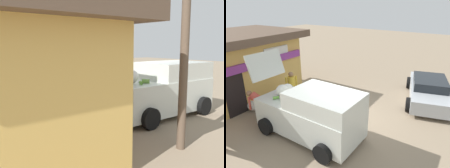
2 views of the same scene
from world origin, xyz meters
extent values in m
plane|color=gray|center=(0.00, 0.00, 0.00)|extent=(60.00, 60.00, 0.00)
cube|color=purple|center=(-1.36, 4.19, 2.06)|extent=(5.90, 0.27, 0.36)
cube|color=black|center=(-2.47, 4.20, 1.00)|extent=(0.90, 0.08, 2.00)
cube|color=white|center=(0.01, 4.25, 2.35)|extent=(1.50, 0.10, 0.60)
cube|color=silver|center=(-1.79, 0.58, 0.74)|extent=(1.78, 4.02, 1.11)
cube|color=silver|center=(-1.78, -0.18, 1.59)|extent=(1.70, 2.49, 0.60)
cube|color=black|center=(-1.78, -1.37, 1.56)|extent=(1.50, 0.09, 0.46)
cube|color=silver|center=(-1.80, 2.75, 2.39)|extent=(1.59, 0.38, 1.02)
ellipsoid|color=silver|center=(-1.56, 1.91, 1.49)|extent=(0.47, 0.39, 0.39)
ellipsoid|color=silver|center=(-1.81, 1.91, 1.51)|extent=(0.52, 0.43, 0.43)
cylinder|color=olive|center=(-1.77, 2.02, 1.37)|extent=(0.21, 0.30, 0.16)
cylinder|color=#6A9B3E|center=(-2.10, 1.55, 1.36)|extent=(0.27, 0.27, 0.14)
cylinder|color=#5F9D3B|center=(-2.19, 1.85, 1.34)|extent=(0.25, 0.22, 0.11)
cylinder|color=#509D32|center=(-1.47, 2.08, 1.35)|extent=(0.22, 0.26, 0.12)
cube|color=black|center=(-1.79, 2.63, 0.26)|extent=(1.67, 0.09, 0.16)
cube|color=red|center=(-2.48, 2.64, 0.79)|extent=(0.14, 0.06, 0.20)
cube|color=red|center=(-1.11, 2.64, 0.79)|extent=(0.14, 0.06, 0.20)
cylinder|color=black|center=(-2.73, -0.78, 0.33)|extent=(0.22, 0.66, 0.66)
cylinder|color=black|center=(-0.83, -0.78, 0.33)|extent=(0.22, 0.66, 0.66)
cylinder|color=black|center=(-2.74, 1.94, 0.33)|extent=(0.22, 0.66, 0.66)
cylinder|color=black|center=(-0.84, 1.95, 0.33)|extent=(0.22, 0.66, 0.66)
cube|color=#B2B7BC|center=(3.81, -2.47, 0.49)|extent=(4.66, 2.87, 0.62)
cube|color=#1E2328|center=(3.81, -2.47, 1.00)|extent=(2.43, 2.05, 0.41)
cylinder|color=black|center=(5.49, -2.96, 0.33)|extent=(0.69, 0.39, 0.66)
cylinder|color=black|center=(4.97, -1.16, 0.33)|extent=(0.69, 0.39, 0.66)
cylinder|color=black|center=(2.65, -3.78, 0.33)|extent=(0.69, 0.39, 0.66)
cylinder|color=black|center=(2.13, -1.98, 0.33)|extent=(0.69, 0.39, 0.66)
cylinder|color=navy|center=(-0.55, 2.99, 0.43)|extent=(0.15, 0.15, 0.86)
cylinder|color=navy|center=(-0.26, 2.80, 0.43)|extent=(0.15, 0.15, 0.86)
cylinder|color=gold|center=(-0.41, 2.89, 1.16)|extent=(0.47, 0.47, 0.61)
sphere|color=#8C6647|center=(-0.41, 2.89, 1.58)|extent=(0.23, 0.23, 0.23)
cylinder|color=gold|center=(-0.61, 3.02, 1.18)|extent=(0.09, 0.09, 0.58)
cylinder|color=gold|center=(-0.20, 2.76, 1.18)|extent=(0.09, 0.09, 0.58)
cylinder|color=navy|center=(-2.25, 2.73, 0.41)|extent=(0.15, 0.15, 0.82)
cylinder|color=navy|center=(-1.95, 2.89, 0.41)|extent=(0.15, 0.15, 0.82)
cylinder|color=#CC4C3F|center=(-2.22, 3.02, 0.99)|extent=(0.62, 0.75, 0.61)
sphere|color=#8C6647|center=(-2.38, 3.31, 1.22)|extent=(0.22, 0.22, 0.22)
cylinder|color=#CC4C3F|center=(-2.54, 3.11, 0.88)|extent=(0.09, 0.09, 0.55)
cylinder|color=#CC4C3F|center=(-2.12, 3.35, 0.88)|extent=(0.09, 0.09, 0.55)
ellipsoid|color=silver|center=(-1.80, 3.92, 0.25)|extent=(0.85, 0.93, 0.49)
cylinder|color=#609733|center=(-1.57, 4.20, 0.08)|extent=(0.22, 0.32, 0.16)
cylinder|color=#6FB240|center=(-1.52, 4.07, 0.06)|extent=(0.28, 0.32, 0.11)
cylinder|color=#62B041|center=(-1.65, 3.64, 0.05)|extent=(0.28, 0.31, 0.11)
cylinder|color=silver|center=(0.29, 3.93, 0.20)|extent=(0.28, 0.28, 0.41)
cylinder|color=brown|center=(-4.21, 2.38, 2.67)|extent=(0.20, 0.20, 5.35)
camera|label=1|loc=(-8.02, 7.33, 2.52)|focal=41.25mm
camera|label=2|loc=(-6.74, -4.09, 4.71)|focal=33.19mm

